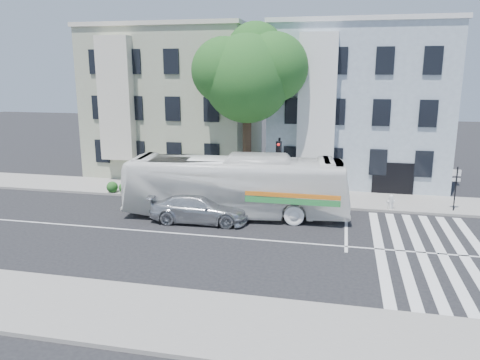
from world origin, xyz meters
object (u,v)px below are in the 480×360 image
(traffic_signal, at_px, (279,163))
(fire_hydrant, at_px, (391,202))
(sedan, at_px, (199,208))
(bus, at_px, (236,186))

(traffic_signal, xyz_separation_m, fire_hydrant, (6.54, 0.36, -2.10))
(sedan, distance_m, traffic_signal, 5.72)
(bus, relative_size, fire_hydrant, 14.60)
(sedan, distance_m, fire_hydrant, 11.12)
(sedan, height_order, traffic_signal, traffic_signal)
(traffic_signal, bearing_deg, bus, -111.05)
(fire_hydrant, bearing_deg, traffic_signal, -176.87)
(bus, xyz_separation_m, traffic_signal, (2.07, 2.41, 0.95))
(traffic_signal, relative_size, fire_hydrant, 4.88)
(sedan, bearing_deg, bus, -51.24)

